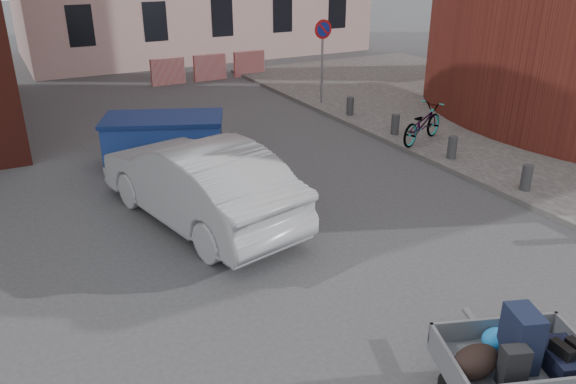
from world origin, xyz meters
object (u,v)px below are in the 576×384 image
trailer (514,360)px  dumpster (165,140)px  silver_car (198,181)px  bicycle (422,124)px

trailer → dumpster: bearing=116.9°
trailer → silver_car: (-1.48, 6.15, 0.19)m
trailer → silver_car: bearing=123.5°
trailer → bicycle: size_ratio=1.07×
dumpster → trailer: bearing=-60.2°
bicycle → silver_car: bearing=81.1°
bicycle → dumpster: bearing=52.2°
silver_car → bicycle: silver_car is taller
trailer → dumpster: trailer is taller
silver_car → bicycle: (6.65, 1.46, -0.19)m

